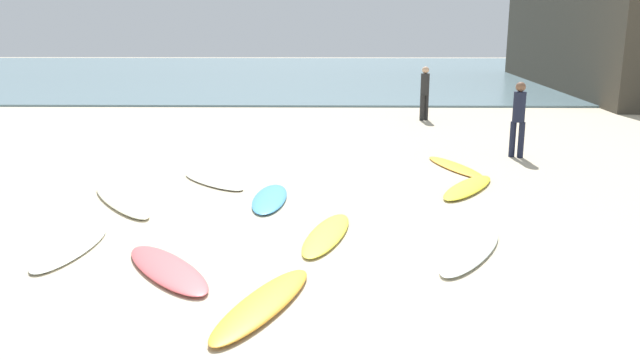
% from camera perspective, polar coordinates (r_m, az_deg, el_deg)
% --- Properties ---
extents(ground_plane, '(120.00, 120.00, 0.00)m').
position_cam_1_polar(ground_plane, '(7.58, -8.52, -9.17)').
color(ground_plane, beige).
extents(ocean_water, '(120.00, 40.00, 0.08)m').
position_cam_1_polar(ocean_water, '(43.96, -0.66, 9.86)').
color(ocean_water, slate).
rests_on(ocean_water, ground_plane).
extents(surfboard_0, '(1.57, 2.17, 0.08)m').
position_cam_1_polar(surfboard_0, '(11.99, 13.35, -0.65)').
color(surfboard_0, yellow).
rests_on(surfboard_0, ground_plane).
extents(surfboard_1, '(1.21, 2.12, 0.09)m').
position_cam_1_polar(surfboard_1, '(6.88, -5.20, -11.15)').
color(surfboard_1, orange).
rests_on(surfboard_1, ground_plane).
extents(surfboard_2, '(1.86, 2.40, 0.08)m').
position_cam_1_polar(surfboard_2, '(11.27, -17.67, -1.83)').
color(surfboard_2, '#F1EEC7').
rests_on(surfboard_2, ground_plane).
extents(surfboard_3, '(0.61, 2.01, 0.08)m').
position_cam_1_polar(surfboard_3, '(10.95, -4.60, -1.68)').
color(surfboard_3, '#459BDB').
rests_on(surfboard_3, ground_plane).
extents(surfboard_4, '(0.68, 1.94, 0.06)m').
position_cam_1_polar(surfboard_4, '(9.17, -21.78, -5.76)').
color(surfboard_4, white).
rests_on(surfboard_4, ground_plane).
extents(surfboard_5, '(1.69, 1.80, 0.06)m').
position_cam_1_polar(surfboard_5, '(12.35, -9.71, -0.10)').
color(surfboard_5, silver).
rests_on(surfboard_5, ground_plane).
extents(surfboard_6, '(1.45, 2.09, 0.07)m').
position_cam_1_polar(surfboard_6, '(8.61, 13.58, -6.34)').
color(surfboard_6, white).
rests_on(surfboard_6, ground_plane).
extents(surfboard_7, '(1.65, 1.95, 0.09)m').
position_cam_1_polar(surfboard_7, '(8.00, -13.76, -7.88)').
color(surfboard_7, '#D75357').
rests_on(surfboard_7, ground_plane).
extents(surfboard_8, '(0.95, 2.12, 0.07)m').
position_cam_1_polar(surfboard_8, '(9.05, 0.62, -4.97)').
color(surfboard_8, yellow).
rests_on(surfboard_8, ground_plane).
extents(surfboard_9, '(1.13, 2.32, 0.06)m').
position_cam_1_polar(surfboard_9, '(13.77, 12.19, 1.19)').
color(surfboard_9, '#F6A12A').
rests_on(surfboard_9, ground_plane).
extents(beachgoer_near, '(0.39, 0.39, 1.74)m').
position_cam_1_polar(beachgoer_near, '(20.80, 9.54, 8.06)').
color(beachgoer_near, black).
rests_on(beachgoer_near, ground_plane).
extents(beachgoer_mid, '(0.39, 0.39, 1.75)m').
position_cam_1_polar(beachgoer_mid, '(15.16, 17.66, 5.62)').
color(beachgoer_mid, '#191E33').
rests_on(beachgoer_mid, ground_plane).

